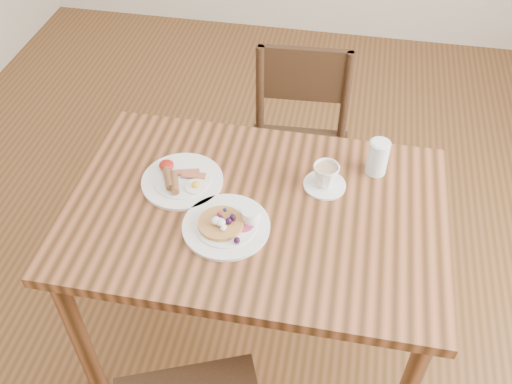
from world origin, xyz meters
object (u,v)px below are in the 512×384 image
Objects in this scene: chair_far at (298,146)px; breakfast_plate at (181,180)px; water_glass at (378,157)px; teacup_saucer at (325,177)px; dining_table at (256,228)px; pancake_plate at (228,224)px.

chair_far is 0.70m from breakfast_plate.
teacup_saucer is at bearing -147.42° from water_glass.
water_glass is at bearing 32.58° from teacup_saucer.
chair_far is 3.26× the size of breakfast_plate.
breakfast_plate is (-0.33, -0.56, 0.27)m from chair_far.
chair_far reaches higher than teacup_saucer.
dining_table is at bearing 81.04° from chair_far.
dining_table is 9.65× the size of water_glass.
dining_table is 0.28m from teacup_saucer.
breakfast_plate is 2.17× the size of water_glass.
water_glass is (0.36, 0.24, 0.16)m from dining_table.
teacup_saucer is at bearing 34.71° from dining_table.
chair_far is at bearing 79.92° from pancake_plate.
chair_far is 3.26× the size of pancake_plate.
breakfast_plate is at bearing 56.45° from chair_far.
breakfast_plate is 0.47m from teacup_saucer.
breakfast_plate is 0.66m from water_glass.
water_glass is at bearing 38.24° from pancake_plate.
breakfast_plate is (-0.27, 0.07, 0.11)m from dining_table.
pancake_plate is at bearing -125.17° from dining_table.
dining_table is 4.44× the size of pancake_plate.
chair_far reaches higher than pancake_plate.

